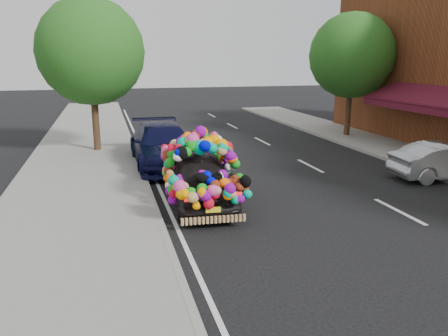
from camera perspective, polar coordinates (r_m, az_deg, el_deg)
The scene contains 9 objects.
ground at distance 10.24m, azimuth 5.39°, elevation -7.45°, with size 100.00×100.00×0.00m, color black.
sidewalk at distance 9.67m, azimuth -19.54°, elevation -9.20°, with size 4.00×60.00×0.12m, color gray.
kerb at distance 9.69m, azimuth -7.87°, elevation -8.40°, with size 0.15×60.00×0.13m, color gray.
lane_markings at distance 11.94m, azimuth 21.86°, elevation -5.25°, with size 6.00×50.00×0.01m, color silver, non-canonical shape.
tree_near_sidewalk at distance 18.41m, azimuth -17.01°, elevation 14.34°, with size 4.20×4.20×6.13m.
tree_far_b at distance 22.08m, azimuth 16.35°, elevation 13.90°, with size 4.00×4.00×5.90m.
plush_art_car at distance 11.48m, azimuth -3.10°, elevation 0.20°, with size 2.21×4.20×1.97m.
navy_sedan at distance 15.78m, azimuth -7.98°, elevation 2.97°, with size 2.09×5.14×1.49m, color black.
silver_hatchback at distance 15.58m, azimuth 27.18°, elevation 0.79°, with size 1.24×3.56×1.17m, color #9C9FA3.
Camera 1 is at (-3.42, -8.90, 3.75)m, focal length 35.00 mm.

